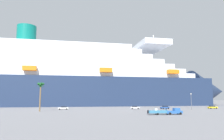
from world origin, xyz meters
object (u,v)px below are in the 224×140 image
(palm_tree, at_px, (41,88))
(parked_car_yellow_taxi, at_px, (212,107))
(parked_car_white_van, at_px, (63,108))
(parked_car_blue_suv, at_px, (165,107))
(parked_car_silver_sedan, at_px, (135,107))
(cruise_ship, at_px, (67,80))
(pickup_truck, at_px, (174,111))
(street_lamp, at_px, (191,99))
(small_boat_on_trailer, at_px, (159,112))

(palm_tree, bearing_deg, parked_car_yellow_taxi, 6.06)
(parked_car_white_van, bearing_deg, parked_car_blue_suv, -2.30)
(palm_tree, xyz_separation_m, parked_car_silver_sedan, (43.95, 11.90, -8.96))
(parked_car_silver_sedan, bearing_deg, cruise_ship, 126.52)
(cruise_ship, height_order, pickup_truck, cruise_ship)
(parked_car_silver_sedan, bearing_deg, street_lamp, -18.83)
(cruise_ship, bearing_deg, parked_car_silver_sedan, -53.48)
(palm_tree, height_order, parked_car_blue_suv, palm_tree)
(pickup_truck, distance_m, street_lamp, 34.75)
(street_lamp, relative_size, parked_car_silver_sedan, 1.60)
(cruise_ship, relative_size, parked_car_blue_suv, 51.39)
(small_boat_on_trailer, bearing_deg, parked_car_yellow_taxi, 38.02)
(street_lamp, bearing_deg, palm_tree, -177.41)
(small_boat_on_trailer, height_order, parked_car_silver_sedan, small_boat_on_trailer)
(parked_car_silver_sedan, bearing_deg, pickup_truck, -83.48)
(palm_tree, relative_size, street_lamp, 1.55)
(cruise_ship, height_order, small_boat_on_trailer, cruise_ship)
(cruise_ship, bearing_deg, parked_car_white_van, -88.85)
(cruise_ship, distance_m, street_lamp, 85.45)
(cruise_ship, relative_size, palm_tree, 20.15)
(parked_car_silver_sedan, bearing_deg, parked_car_yellow_taxi, -4.11)
(small_boat_on_trailer, distance_m, parked_car_blue_suv, 38.42)
(parked_car_silver_sedan, height_order, parked_car_white_van, same)
(small_boat_on_trailer, bearing_deg, parked_car_blue_suv, 64.32)
(small_boat_on_trailer, relative_size, parked_car_blue_suv, 1.89)
(parked_car_blue_suv, bearing_deg, cruise_ship, 135.90)
(pickup_truck, distance_m, parked_car_white_van, 53.71)
(street_lamp, bearing_deg, cruise_ship, 137.03)
(parked_car_yellow_taxi, bearing_deg, palm_tree, -173.94)
(palm_tree, height_order, parked_car_yellow_taxi, palm_tree)
(palm_tree, relative_size, parked_car_silver_sedan, 2.48)
(street_lamp, xyz_separation_m, parked_car_silver_sedan, (-25.66, 8.75, -4.24))
(cruise_ship, height_order, palm_tree, cruise_ship)
(small_boat_on_trailer, xyz_separation_m, parked_car_silver_sedan, (1.29, 35.71, -0.12))
(pickup_truck, xyz_separation_m, parked_car_silver_sedan, (-4.08, 35.69, -0.21))
(street_lamp, bearing_deg, parked_car_silver_sedan, 161.17)
(cruise_ship, distance_m, parked_car_yellow_taxi, 94.18)
(pickup_truck, xyz_separation_m, palm_tree, (-48.03, 23.79, 8.75))
(pickup_truck, xyz_separation_m, parked_car_white_van, (-39.28, 36.63, -0.21))
(pickup_truck, xyz_separation_m, street_lamp, (21.58, 26.94, 4.03))
(pickup_truck, relative_size, parked_car_silver_sedan, 1.16)
(palm_tree, relative_size, parked_car_white_van, 2.41)
(street_lamp, relative_size, parked_car_blue_suv, 1.64)
(parked_car_silver_sedan, bearing_deg, parked_car_white_van, 178.47)
(pickup_truck, bearing_deg, parked_car_yellow_taxi, 41.85)
(parked_car_white_van, bearing_deg, pickup_truck, -43.00)
(pickup_truck, height_order, parked_car_silver_sedan, pickup_truck)
(parked_car_blue_suv, distance_m, parked_car_white_van, 50.61)
(palm_tree, bearing_deg, street_lamp, 2.59)
(pickup_truck, xyz_separation_m, parked_car_blue_suv, (11.28, 34.60, -0.21))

